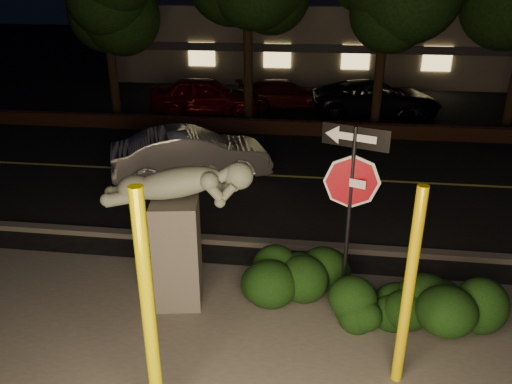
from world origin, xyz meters
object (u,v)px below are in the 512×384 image
Objects in this scene: parked_car_darkred at (285,94)px; signpost at (352,183)px; silver_sedan at (191,155)px; parked_car_red at (206,96)px; yellow_pole_left at (149,317)px; sculpture at (178,220)px; yellow_pole_right at (408,291)px; parked_car_dark at (376,98)px.

signpost is at bearing 174.06° from parked_car_darkred.
parked_car_red is at bearing -12.63° from silver_sedan.
yellow_pole_left is 2.61m from sculpture.
signpost is 13.90m from parked_car_red.
yellow_pole_right is 0.94× the size of signpost.
yellow_pole_right reaches higher than sculpture.
yellow_pole_right is 0.68× the size of silver_sedan.
sculpture is 14.63m from parked_car_darkred.
parked_car_dark is at bearing 76.06° from yellow_pole_left.
signpost is 6.96m from silver_sedan.
silver_sedan is 0.84× the size of parked_car_dark.
parked_car_darkred is at bearing 120.24° from signpost.
parked_car_darkred is at bearing -72.29° from parked_car_red.
silver_sedan is (-1.71, 8.36, -0.93)m from yellow_pole_left.
parked_car_red is 7.07m from parked_car_dark.
parked_car_dark is (4.06, 16.36, -0.93)m from yellow_pole_left.
signpost reaches higher than parked_car_red.
yellow_pole_right is 3.79m from sculpture.
yellow_pole_left is 16.00m from parked_car_red.
parked_car_darkred is at bearing 100.27° from yellow_pole_right.
parked_car_darkred is 3.92m from parked_car_dark.
yellow_pole_left is 3.86m from signpost.
yellow_pole_left is at bearing 164.60° from parked_car_darkred.
silver_sedan is 0.96× the size of parked_car_red.
yellow_pole_right is 8.70m from silver_sedan.
yellow_pole_left is at bearing -107.49° from signpost.
yellow_pole_left is 0.78× the size of parked_car_darkred.
yellow_pole_left reaches higher than yellow_pole_right.
signpost is 0.62× the size of parked_car_dark.
silver_sedan is at bearing 136.79° from parked_car_dark.
yellow_pole_right reaches higher than silver_sedan.
parked_car_dark is (3.83, -0.81, 0.11)m from parked_car_darkred.
parked_car_red is (-6.10, 14.52, -0.72)m from yellow_pole_right.
yellow_pole_right reaches higher than parked_car_darkred.
signpost is 0.70× the size of parked_car_red.
yellow_pole_left is 0.75× the size of silver_sedan.
silver_sedan is at bearing 101.56° from yellow_pole_left.
sculpture is at bearing -175.78° from parked_car_red.
signpost reaches higher than yellow_pole_right.
yellow_pole_right is at bearing 169.08° from parked_car_dark.
sculpture is 0.57× the size of parked_car_red.
parked_car_darkred is 0.81× the size of parked_car_dark.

